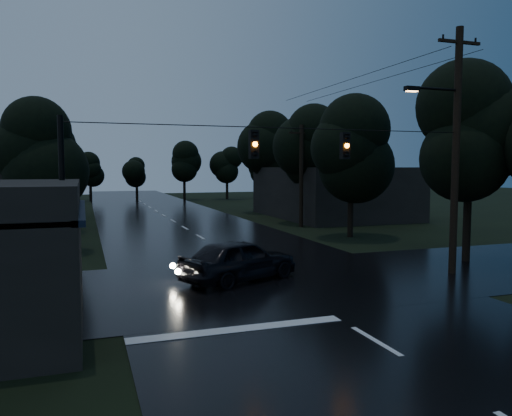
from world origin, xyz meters
TOP-DOWN VIEW (x-y plane):
  - main_road at (0.00, 30.00)m, footprint 12.00×120.00m
  - cross_street at (0.00, 12.00)m, footprint 60.00×9.00m
  - building_far_right at (14.00, 34.00)m, footprint 10.00×14.00m
  - utility_pole_main at (7.41, 11.00)m, footprint 3.50×0.30m
  - utility_pole_far at (8.30, 28.00)m, footprint 2.00×0.30m
  - anchor_pole_left at (-7.50, 11.00)m, footprint 0.18×0.18m
  - span_signals at (0.56, 10.99)m, footprint 15.00×0.37m
  - tree_corner_near at (10.00, 13.00)m, footprint 4.48×4.48m
  - tree_left_a at (-9.00, 22.00)m, footprint 3.92×3.92m
  - tree_left_b at (-9.60, 30.00)m, footprint 4.20×4.20m
  - tree_left_c at (-10.20, 40.00)m, footprint 4.48×4.48m
  - tree_right_a at (9.00, 22.00)m, footprint 4.20×4.20m
  - tree_right_b at (9.60, 30.00)m, footprint 4.48×4.48m
  - tree_right_c at (10.20, 40.00)m, footprint 4.76×4.76m
  - car at (-1.26, 12.61)m, footprint 5.27×3.76m

SIDE VIEW (x-z plane):
  - main_road at x=0.00m, z-range -0.01..0.01m
  - cross_street at x=0.00m, z-range -0.01..0.01m
  - car at x=-1.26m, z-range 0.00..1.67m
  - building_far_right at x=14.00m, z-range 0.00..4.40m
  - anchor_pole_left at x=-7.50m, z-range 0.00..6.00m
  - utility_pole_far at x=8.30m, z-range 0.13..7.63m
  - tree_left_a at x=-9.00m, z-range 1.11..9.37m
  - span_signals at x=0.56m, z-range 4.69..5.80m
  - utility_pole_main at x=7.41m, z-range 0.26..10.26m
  - tree_left_b at x=-9.60m, z-range 1.19..10.04m
  - tree_right_a at x=9.00m, z-range 1.19..10.04m
  - tree_corner_near at x=10.00m, z-range 1.27..10.71m
  - tree_left_c at x=-10.20m, z-range 1.27..10.71m
  - tree_right_b at x=9.60m, z-range 1.27..10.71m
  - tree_right_c at x=10.20m, z-range 1.35..11.38m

